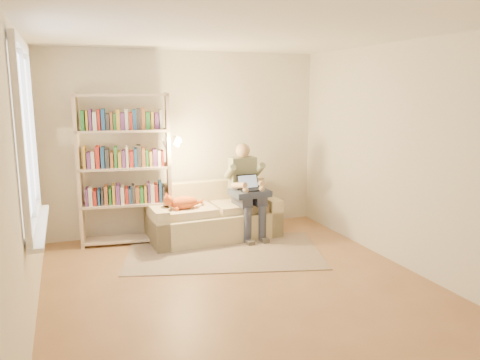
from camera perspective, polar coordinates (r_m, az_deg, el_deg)
name	(u,v)px	position (r m, az deg, el deg)	size (l,w,h in m)	color
floor	(241,286)	(5.10, 0.08, -12.80)	(4.50, 4.50, 0.00)	#906541
ceiling	(241,32)	(4.70, 0.09, 17.63)	(4.00, 4.50, 0.02)	white
wall_left	(24,178)	(4.45, -24.81, 0.21)	(0.02, 4.50, 2.60)	silver
wall_right	(402,156)	(5.74, 19.15, 2.79)	(0.02, 4.50, 2.60)	silver
wall_back	(186,143)	(6.86, -6.56, 4.54)	(4.00, 0.02, 2.60)	silver
wall_front	(380,224)	(2.78, 16.67, -5.10)	(4.00, 0.02, 2.60)	silver
window	(32,166)	(4.63, -24.06, 1.59)	(0.12, 1.52, 1.69)	white
sofa	(213,218)	(6.63, -3.36, -4.64)	(1.83, 0.88, 0.76)	#CABB8F
person	(246,185)	(6.55, 0.73, -0.65)	(0.39, 0.61, 1.32)	gray
cat	(185,202)	(6.32, -6.75, -2.66)	(0.58, 0.22, 0.21)	orange
blanket	(247,193)	(6.44, 0.87, -1.58)	(0.50, 0.41, 0.08)	#2A3249
laptop	(247,186)	(6.43, 0.84, -0.76)	(0.31, 0.28, 0.25)	black
bookshelf	(125,162)	(6.38, -13.86, 2.16)	(1.33, 0.53, 2.02)	beige
rug	(224,252)	(6.08, -1.95, -8.75)	(2.44, 1.44, 0.01)	gray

